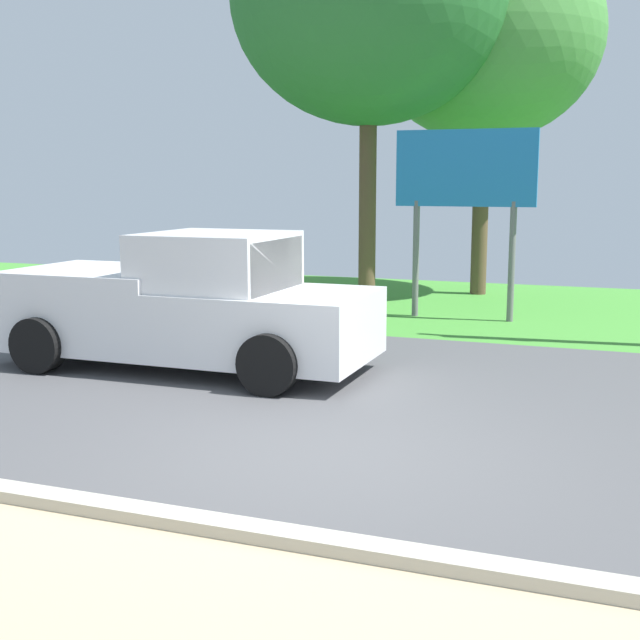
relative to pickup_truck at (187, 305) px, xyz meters
The scene contains 4 objects.
ground_plane 3.20m from the pickup_truck, ahead, with size 40.00×22.00×0.20m.
pickup_truck is the anchor object (origin of this frame).
roadside_billboard 6.35m from the pickup_truck, 63.15° to the left, with size 2.60×0.12×3.50m.
tree_center_back 10.58m from the pickup_truck, 74.86° to the left, with size 5.09×5.09×8.05m.
Camera 1 is at (2.60, -7.14, 2.56)m, focal length 46.47 mm.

